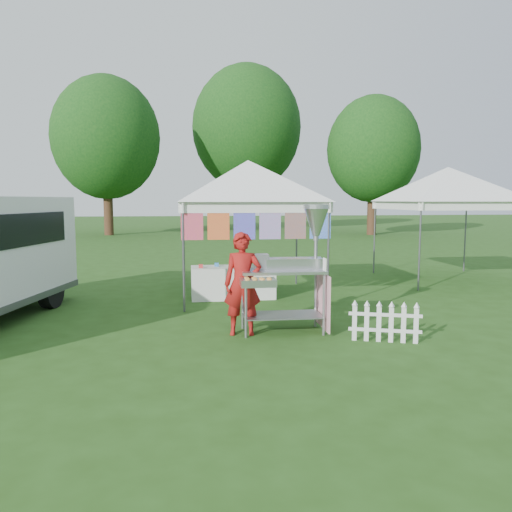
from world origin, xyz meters
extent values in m
plane|color=#234714|center=(0.00, 0.00, 0.00)|extent=(120.00, 120.00, 0.00)
cylinder|color=#59595E|center=(-1.42, 2.08, 1.05)|extent=(0.04, 0.04, 2.10)
cylinder|color=#59595E|center=(1.42, 2.08, 1.05)|extent=(0.04, 0.04, 2.10)
cylinder|color=#59595E|center=(-1.42, 4.92, 1.05)|extent=(0.04, 0.04, 2.10)
cylinder|color=#59595E|center=(1.42, 4.92, 1.05)|extent=(0.04, 0.04, 2.10)
cube|color=white|center=(0.00, 2.08, 2.00)|extent=(3.00, 0.03, 0.22)
cube|color=white|center=(0.00, 4.92, 2.00)|extent=(3.00, 0.03, 0.22)
pyramid|color=white|center=(0.00, 3.50, 3.00)|extent=(4.24, 4.24, 0.90)
cylinder|color=#59595E|center=(0.00, 2.08, 2.08)|extent=(3.00, 0.03, 0.03)
cube|color=#B91790|center=(-1.25, 2.08, 1.73)|extent=(0.42, 0.01, 0.70)
cube|color=red|center=(-0.75, 2.08, 1.73)|extent=(0.42, 0.01, 0.70)
cube|color=purple|center=(-0.25, 2.08, 1.73)|extent=(0.42, 0.01, 0.70)
cube|color=#34B3C3|center=(0.25, 2.08, 1.73)|extent=(0.42, 0.01, 0.70)
cube|color=#FF5F0D|center=(0.75, 2.08, 1.73)|extent=(0.42, 0.01, 0.70)
cube|color=#1822C1|center=(1.25, 2.08, 1.73)|extent=(0.42, 0.01, 0.70)
cylinder|color=#59595E|center=(4.08, 3.58, 1.05)|extent=(0.04, 0.04, 2.10)
cylinder|color=#59595E|center=(4.08, 6.42, 1.05)|extent=(0.04, 0.04, 2.10)
cylinder|color=#59595E|center=(6.92, 6.42, 1.05)|extent=(0.04, 0.04, 2.10)
cube|color=white|center=(5.50, 3.58, 2.00)|extent=(3.00, 0.03, 0.22)
cube|color=white|center=(5.50, 6.42, 2.00)|extent=(3.00, 0.03, 0.22)
pyramid|color=white|center=(5.50, 5.00, 3.00)|extent=(4.24, 4.24, 0.90)
cylinder|color=#59595E|center=(5.50, 3.58, 2.08)|extent=(3.00, 0.03, 0.03)
cylinder|color=#382514|center=(-6.00, 24.00, 1.98)|extent=(0.56, 0.56, 3.96)
ellipsoid|color=#255818|center=(-6.00, 24.00, 5.85)|extent=(6.40, 6.40, 7.36)
cylinder|color=#382514|center=(3.00, 28.00, 2.42)|extent=(0.56, 0.56, 4.84)
ellipsoid|color=#255818|center=(3.00, 28.00, 7.15)|extent=(7.60, 7.60, 8.74)
cylinder|color=#382514|center=(10.00, 22.00, 1.76)|extent=(0.56, 0.56, 3.52)
ellipsoid|color=#255818|center=(10.00, 22.00, 5.20)|extent=(5.60, 5.60, 6.44)
cylinder|color=gray|center=(-0.47, 0.09, 0.50)|extent=(0.05, 0.05, 1.00)
cylinder|color=gray|center=(0.77, 0.06, 0.50)|extent=(0.05, 0.05, 1.00)
cylinder|color=gray|center=(-0.45, 0.66, 0.50)|extent=(0.05, 0.05, 1.00)
cylinder|color=gray|center=(0.79, 0.63, 0.50)|extent=(0.05, 0.05, 1.00)
cube|color=gray|center=(0.16, 0.36, 0.28)|extent=(1.29, 0.67, 0.02)
cube|color=#B7B7BC|center=(0.16, 0.36, 1.00)|extent=(1.35, 0.70, 0.04)
cube|color=#B7B7BC|center=(0.36, 0.41, 1.11)|extent=(0.95, 0.30, 0.17)
cube|color=gray|center=(-0.17, 0.43, 1.15)|extent=(0.23, 0.25, 0.25)
cylinder|color=gray|center=(0.72, 0.41, 1.51)|extent=(0.06, 0.06, 1.00)
cone|color=#B7B7BC|center=(0.72, 0.41, 1.78)|extent=(0.41, 0.41, 0.45)
cylinder|color=#B7B7BC|center=(0.72, 0.41, 2.03)|extent=(0.43, 0.43, 0.07)
cube|color=#B7B7BC|center=(-0.30, -0.05, 0.89)|extent=(0.54, 0.35, 0.11)
cube|color=pink|center=(0.84, 0.35, 0.50)|extent=(0.04, 0.84, 0.90)
cube|color=white|center=(0.77, 0.04, 1.14)|extent=(0.02, 0.16, 0.20)
imported|color=maroon|center=(-0.49, 0.31, 0.82)|extent=(0.64, 0.47, 1.64)
cube|color=silver|center=(-4.82, 3.54, 0.84)|extent=(2.10, 1.14, 0.94)
cube|color=black|center=(-4.13, 1.74, 1.62)|extent=(0.63, 2.82, 0.58)
cube|color=black|center=(-4.73, 3.92, 1.62)|extent=(1.74, 0.41, 0.58)
cylinder|color=black|center=(-4.04, 2.79, 0.36)|extent=(0.38, 0.74, 0.71)
cube|color=silver|center=(1.16, -0.29, 0.28)|extent=(0.07, 0.04, 0.56)
cube|color=silver|center=(1.33, -0.35, 0.28)|extent=(0.07, 0.04, 0.56)
cube|color=silver|center=(1.50, -0.40, 0.28)|extent=(0.07, 0.04, 0.56)
cube|color=silver|center=(1.67, -0.46, 0.28)|extent=(0.07, 0.04, 0.56)
cube|color=silver|center=(1.84, -0.52, 0.28)|extent=(0.07, 0.04, 0.56)
cube|color=silver|center=(2.01, -0.58, 0.28)|extent=(0.07, 0.04, 0.56)
cube|color=silver|center=(1.58, -0.43, 0.18)|extent=(1.03, 0.38, 0.05)
cube|color=silver|center=(1.58, -0.43, 0.42)|extent=(1.03, 0.38, 0.05)
cube|color=white|center=(-0.36, 3.28, 0.35)|extent=(1.80, 0.70, 0.70)
camera|label=1|loc=(-1.38, -7.43, 2.14)|focal=35.00mm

